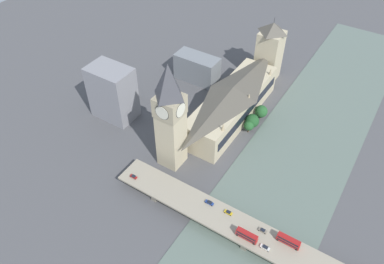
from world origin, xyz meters
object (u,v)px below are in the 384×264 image
object	(u,v)px
double_decker_bus_mid	(288,241)
car_southbound_extra	(228,212)
victoria_tower	(269,51)
car_northbound_mid	(209,203)
road_bridge	(250,234)
car_southbound_lead	(263,230)
car_southbound_tail	(134,177)
car_southbound_mid	(265,247)
clock_tower	(170,115)
double_decker_bus_lead	(247,235)
parliament_hall	(232,102)

from	to	relation	value
double_decker_bus_mid	car_southbound_extra	distance (m)	31.85
victoria_tower	car_northbound_mid	bearing A→B (deg)	101.40
road_bridge	car_northbound_mid	xyz separation A→B (m)	(25.57, -3.98, 1.83)
car_southbound_lead	car_southbound_tail	bearing A→B (deg)	5.61
car_southbound_mid	car_southbound_extra	world-z (taller)	car_southbound_extra
car_southbound_lead	road_bridge	bearing A→B (deg)	39.89
road_bridge	double_decker_bus_mid	distance (m)	18.22
victoria_tower	car_southbound_mid	bearing A→B (deg)	113.98
double_decker_bus_mid	car_southbound_mid	world-z (taller)	double_decker_bus_mid
victoria_tower	car_southbound_mid	world-z (taller)	victoria_tower
car_northbound_mid	car_southbound_lead	size ratio (longest dim) A/B	1.14
clock_tower	victoria_tower	bearing A→B (deg)	-95.54
road_bridge	double_decker_bus_lead	world-z (taller)	double_decker_bus_lead
car_northbound_mid	car_southbound_mid	bearing A→B (deg)	167.10
double_decker_bus_mid	car_northbound_mid	distance (m)	42.98
double_decker_bus_mid	car_southbound_mid	xyz separation A→B (m)	(8.04, 8.07, -1.85)
parliament_hall	car_southbound_extra	distance (m)	82.21
victoria_tower	clock_tower	bearing A→B (deg)	84.46
parliament_hall	car_southbound_extra	bearing A→B (deg)	116.87
car_southbound_lead	car_southbound_mid	xyz separation A→B (m)	(-4.80, 7.80, 0.09)
victoria_tower	car_southbound_tail	world-z (taller)	victoria_tower
victoria_tower	car_northbound_mid	distance (m)	132.37
clock_tower	double_decker_bus_lead	xyz separation A→B (m)	(-61.86, 26.94, -26.91)
car_southbound_mid	car_southbound_lead	bearing A→B (deg)	-58.37
double_decker_bus_mid	car_southbound_tail	size ratio (longest dim) A/B	2.71
double_decker_bus_mid	car_southbound_lead	world-z (taller)	double_decker_bus_mid
double_decker_bus_lead	car_northbound_mid	size ratio (longest dim) A/B	2.30
road_bridge	car_southbound_extra	xyz separation A→B (m)	(14.43, -3.89, 1.85)
parliament_hall	car_southbound_lead	bearing A→B (deg)	127.40
car_southbound_mid	car_southbound_extra	xyz separation A→B (m)	(23.76, -7.91, 0.00)
parliament_hall	car_southbound_lead	xyz separation A→B (m)	(-56.01, 73.27, -5.90)
parliament_hall	car_southbound_lead	size ratio (longest dim) A/B	21.16
road_bridge	double_decker_bus_lead	xyz separation A→B (m)	(0.34, 4.04, 3.80)
car_northbound_mid	car_southbound_lead	distance (m)	30.10
double_decker_bus_lead	car_southbound_tail	world-z (taller)	double_decker_bus_lead
clock_tower	car_southbound_extra	distance (m)	58.97
clock_tower	victoria_tower	world-z (taller)	clock_tower
road_bridge	double_decker_bus_mid	size ratio (longest dim) A/B	13.63
clock_tower	road_bridge	xyz separation A→B (m)	(-62.20, 22.90, -30.71)
car_southbound_extra	car_southbound_lead	bearing A→B (deg)	179.67
road_bridge	car_northbound_mid	size ratio (longest dim) A/B	32.82
double_decker_bus_lead	car_southbound_mid	size ratio (longest dim) A/B	2.31
double_decker_bus_mid	car_southbound_mid	size ratio (longest dim) A/B	2.42
car_southbound_lead	car_southbound_extra	xyz separation A→B (m)	(18.95, -0.11, 0.10)
car_southbound_mid	victoria_tower	bearing A→B (deg)	-66.02
victoria_tower	double_decker_bus_lead	size ratio (longest dim) A/B	4.52
clock_tower	road_bridge	bearing A→B (deg)	159.79
double_decker_bus_lead	car_southbound_lead	size ratio (longest dim) A/B	2.63
road_bridge	double_decker_bus_lead	bearing A→B (deg)	85.14
road_bridge	car_southbound_mid	bearing A→B (deg)	156.71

